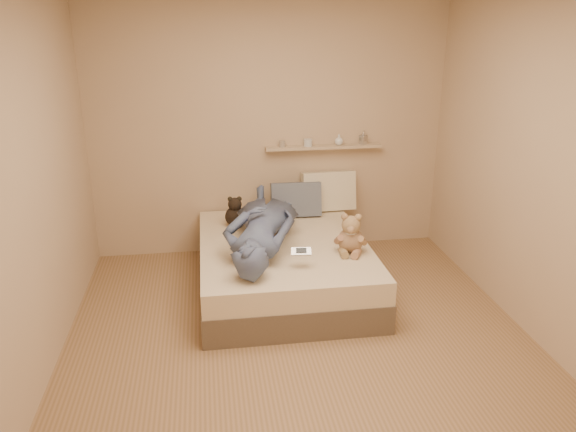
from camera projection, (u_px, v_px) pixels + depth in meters
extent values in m
plane|color=#926D4B|center=(300.00, 341.00, 4.33)|extent=(3.80, 3.80, 0.00)
plane|color=tan|center=(270.00, 128.00, 5.66)|extent=(3.60, 0.00, 3.60)
plane|color=tan|center=(388.00, 317.00, 2.12)|extent=(3.60, 0.00, 3.60)
plane|color=tan|center=(29.00, 191.00, 3.64)|extent=(0.00, 3.80, 3.80)
plane|color=tan|center=(542.00, 170.00, 4.14)|extent=(0.00, 3.80, 3.80)
cube|color=brown|center=(283.00, 275.00, 5.15)|extent=(1.50, 1.90, 0.25)
cube|color=beige|center=(283.00, 252.00, 5.08)|extent=(1.48, 1.88, 0.20)
cube|color=#AFB0B6|center=(301.00, 251.00, 4.49)|extent=(0.17, 0.08, 0.05)
cube|color=black|center=(301.00, 250.00, 4.48)|extent=(0.09, 0.05, 0.03)
sphere|color=#947351|center=(351.00, 240.00, 4.80)|extent=(0.22, 0.22, 0.22)
sphere|color=#8E764E|center=(351.00, 225.00, 4.73)|extent=(0.16, 0.16, 0.16)
sphere|color=#9F8057|center=(345.00, 217.00, 4.71)|extent=(0.06, 0.06, 0.06)
sphere|color=tan|center=(358.00, 217.00, 4.70)|extent=(0.06, 0.06, 0.06)
sphere|color=#947151|center=(351.00, 230.00, 4.67)|extent=(0.07, 0.07, 0.07)
cylinder|color=#93674E|center=(339.00, 239.00, 4.78)|extent=(0.06, 0.14, 0.12)
cylinder|color=#9C7653|center=(362.00, 241.00, 4.76)|extent=(0.13, 0.15, 0.12)
cylinder|color=#94794F|center=(344.00, 252.00, 4.74)|extent=(0.08, 0.15, 0.07)
cylinder|color=#A57758|center=(356.00, 253.00, 4.73)|extent=(0.13, 0.16, 0.07)
cylinder|color=#BBB29F|center=(351.00, 232.00, 4.75)|extent=(0.14, 0.14, 0.02)
sphere|color=black|center=(235.00, 216.00, 5.40)|extent=(0.20, 0.20, 0.20)
sphere|color=black|center=(235.00, 204.00, 5.35)|extent=(0.13, 0.13, 0.13)
sphere|color=black|center=(230.00, 199.00, 5.32)|extent=(0.05, 0.05, 0.05)
sphere|color=black|center=(239.00, 199.00, 5.33)|extent=(0.05, 0.05, 0.05)
cube|color=beige|center=(328.00, 191.00, 5.83)|extent=(0.56, 0.26, 0.42)
cube|color=slate|center=(296.00, 199.00, 5.66)|extent=(0.51, 0.23, 0.36)
imported|color=#4A5A74|center=(262.00, 225.00, 4.91)|extent=(0.99, 1.73, 0.39)
cube|color=tan|center=(324.00, 147.00, 5.75)|extent=(1.20, 0.12, 0.03)
cylinder|color=#A59B8E|center=(282.00, 144.00, 5.67)|extent=(0.06, 0.06, 0.06)
cylinder|color=silver|center=(308.00, 143.00, 5.71)|extent=(0.09, 0.09, 0.07)
imported|color=silver|center=(339.00, 140.00, 5.74)|extent=(0.11, 0.11, 0.11)
imported|color=silver|center=(363.00, 138.00, 5.78)|extent=(0.09, 0.09, 0.14)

